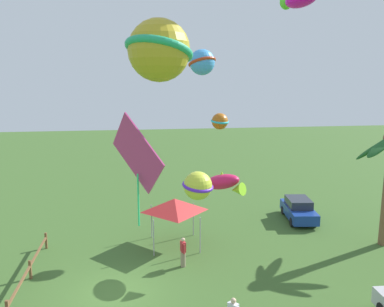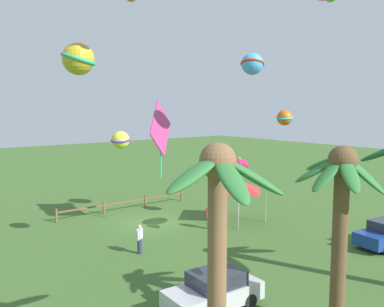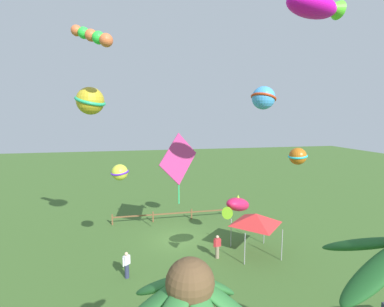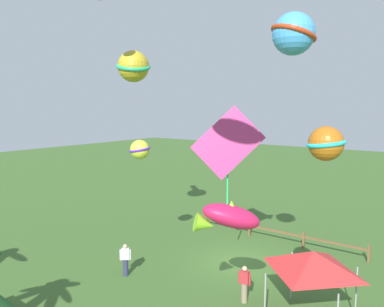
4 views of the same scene
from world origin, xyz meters
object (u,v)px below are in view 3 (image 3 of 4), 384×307
(kite_tube_6, at_px, (93,36))
(kite_ball_0, at_px, (263,98))
(kite_diamond_2, at_px, (179,160))
(kite_fish_3, at_px, (237,205))
(kite_ball_4, at_px, (90,101))
(spectator_1, at_px, (127,265))
(kite_ball_7, at_px, (298,156))
(festival_tent, at_px, (256,219))
(spectator_0, at_px, (217,246))
(kite_ball_5, at_px, (120,172))
(kite_fish_1, at_px, (315,6))

(kite_tube_6, bearing_deg, kite_ball_0, -179.93)
(kite_diamond_2, xyz_separation_m, kite_fish_3, (-2.69, 4.47, -2.10))
(kite_ball_4, bearing_deg, spectator_1, 125.59)
(kite_tube_6, distance_m, kite_ball_7, 12.91)
(kite_diamond_2, distance_m, kite_fish_3, 5.62)
(festival_tent, xyz_separation_m, kite_ball_7, (-1.15, 2.87, 4.71))
(festival_tent, bearing_deg, spectator_1, 8.69)
(kite_ball_0, height_order, kite_diamond_2, kite_ball_0)
(kite_ball_0, xyz_separation_m, kite_ball_4, (10.22, -2.95, -0.13))
(kite_ball_7, bearing_deg, kite_fish_3, -8.16)
(spectator_0, relative_size, kite_ball_5, 1.04)
(kite_ball_0, distance_m, kite_diamond_2, 7.12)
(spectator_0, xyz_separation_m, kite_ball_7, (-3.93, 2.73, 6.36))
(kite_ball_4, bearing_deg, kite_fish_1, 140.45)
(spectator_0, distance_m, festival_tent, 3.24)
(kite_ball_5, bearing_deg, kite_ball_7, 163.69)
(spectator_0, xyz_separation_m, kite_ball_5, (6.18, -0.23, 5.26))
(kite_fish_1, bearing_deg, spectator_0, -73.33)
(kite_diamond_2, relative_size, kite_ball_7, 3.46)
(kite_diamond_2, bearing_deg, kite_ball_7, 141.08)
(kite_fish_1, relative_size, kite_ball_4, 1.09)
(spectator_0, xyz_separation_m, kite_diamond_2, (2.22, -2.24, 5.61))
(festival_tent, height_order, kite_ball_0, kite_ball_0)
(spectator_1, relative_size, kite_ball_5, 1.04)
(kite_ball_0, xyz_separation_m, kite_fish_3, (1.87, 0.87, -6.22))
(spectator_1, relative_size, kite_ball_4, 0.60)
(spectator_1, relative_size, kite_tube_6, 0.73)
(spectator_1, height_order, festival_tent, festival_tent)
(kite_fish_1, distance_m, kite_tube_6, 10.53)
(kite_fish_1, height_order, kite_tube_6, kite_fish_1)
(spectator_0, height_order, kite_ball_4, kite_ball_4)
(kite_tube_6, bearing_deg, kite_ball_7, 173.08)
(kite_fish_1, distance_m, kite_ball_5, 13.14)
(kite_ball_4, bearing_deg, festival_tent, 172.30)
(spectator_0, relative_size, kite_ball_0, 0.75)
(kite_diamond_2, xyz_separation_m, kite_tube_6, (5.00, 3.61, 7.13))
(spectator_0, xyz_separation_m, spectator_1, (5.90, 1.18, 0.00))
(spectator_0, relative_size, kite_diamond_2, 0.31)
(kite_tube_6, bearing_deg, kite_fish_1, 150.64)
(kite_diamond_2, height_order, kite_tube_6, kite_tube_6)
(spectator_0, height_order, festival_tent, festival_tent)
(kite_ball_0, distance_m, kite_fish_3, 6.56)
(kite_fish_1, height_order, kite_diamond_2, kite_fish_1)
(kite_fish_3, bearing_deg, kite_tube_6, -6.36)
(spectator_0, distance_m, kite_diamond_2, 6.44)
(kite_fish_1, bearing_deg, kite_fish_3, -70.92)
(kite_diamond_2, relative_size, kite_tube_6, 2.33)
(kite_tube_6, bearing_deg, kite_diamond_2, -144.14)
(kite_fish_1, distance_m, kite_ball_4, 13.22)
(spectator_0, relative_size, kite_tube_6, 0.73)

